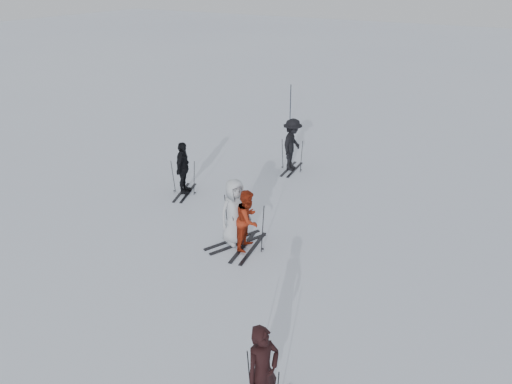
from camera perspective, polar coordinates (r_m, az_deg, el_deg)
ground at (r=13.99m, az=-2.10°, el=-5.19°), size 120.00×120.00×0.00m
skier_near_dark at (r=8.61m, az=0.76°, el=-20.02°), size 0.62×0.75×1.75m
skier_red at (r=13.08m, az=-0.93°, el=-3.28°), size 0.75×0.90×1.65m
skier_grey at (r=13.30m, az=-2.44°, el=-2.37°), size 0.89×1.06×1.84m
skier_uphill_left at (r=16.46m, az=-8.33°, el=2.64°), size 0.75×1.10×1.74m
skier_uphill_far at (r=18.27m, az=4.16°, el=5.35°), size 0.86×1.32×1.91m
skis_red at (r=13.15m, az=-0.93°, el=-3.87°), size 1.99×1.27×1.35m
skis_grey at (r=13.41m, az=-2.42°, el=-3.27°), size 2.10×1.64×1.36m
skis_uphill_left at (r=16.57m, az=-8.28°, el=1.74°), size 1.81×1.35×1.18m
skis_uphill_far at (r=18.39m, az=4.13°, el=4.30°), size 1.75×1.08×1.20m
piste_marker at (r=24.21m, az=3.96°, el=10.04°), size 0.04×0.04×1.84m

